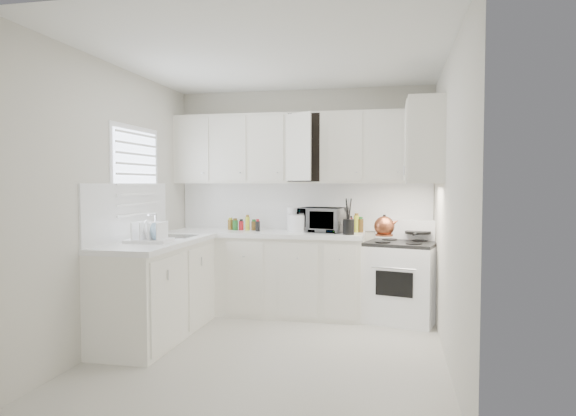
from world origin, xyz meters
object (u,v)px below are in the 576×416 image
(utensil_crock, at_px, (349,216))
(tea_kettle, at_px, (384,225))
(rice_cooker, at_px, (298,222))
(stove, at_px, (401,271))
(dish_rack, at_px, (149,230))
(microwave, at_px, (323,217))

(utensil_crock, bearing_deg, tea_kettle, -0.49)
(rice_cooker, distance_m, utensil_crock, 0.64)
(stove, xyz_separation_m, dish_rack, (-2.33, -1.24, 0.51))
(stove, bearing_deg, microwave, -172.27)
(tea_kettle, relative_size, utensil_crock, 0.66)
(rice_cooker, xyz_separation_m, dish_rack, (-1.18, -1.30, -0.00))
(stove, height_order, utensil_crock, utensil_crock)
(tea_kettle, distance_m, utensil_crock, 0.39)
(utensil_crock, height_order, dish_rack, utensil_crock)
(stove, relative_size, utensil_crock, 2.77)
(tea_kettle, relative_size, microwave, 0.53)
(dish_rack, bearing_deg, stove, 23.31)
(rice_cooker, height_order, dish_rack, rice_cooker)
(tea_kettle, bearing_deg, dish_rack, -152.22)
(stove, xyz_separation_m, tea_kettle, (-0.18, -0.16, 0.51))
(rice_cooker, bearing_deg, dish_rack, -140.71)
(stove, xyz_separation_m, rice_cooker, (-1.15, 0.06, 0.51))
(microwave, relative_size, dish_rack, 1.25)
(utensil_crock, xyz_separation_m, dish_rack, (-1.77, -1.08, -0.09))
(dish_rack, bearing_deg, utensil_crock, 26.70)
(microwave, bearing_deg, dish_rack, -122.58)
(stove, distance_m, dish_rack, 2.68)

